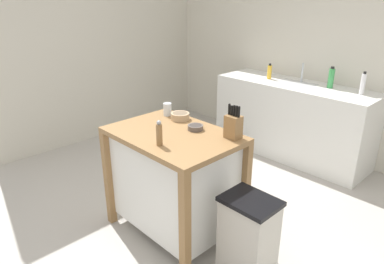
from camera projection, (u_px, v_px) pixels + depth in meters
The scene contains 15 objects.
ground_plane at pixel (176, 244), 2.80m from camera, with size 5.99×5.99×0.00m, color #ADA8A0.
wall_back at pixel (340, 47), 3.92m from camera, with size 4.99×0.10×2.60m, color beige.
wall_left at pixel (102, 39), 4.59m from camera, with size 0.10×3.08×2.60m, color beige.
kitchen_island at pixel (174, 178), 2.79m from camera, with size 1.00×0.70×0.88m.
knife_block at pixel (233, 126), 2.52m from camera, with size 0.11×0.09×0.25m.
bowl_stoneware_deep at pixel (195, 127), 2.70m from camera, with size 0.12×0.12×0.04m.
bowl_ceramic_small at pixel (180, 116), 2.91m from camera, with size 0.16×0.16×0.06m.
drinking_cup at pixel (167, 109), 3.00m from camera, with size 0.07×0.07×0.11m.
pepper_grinder at pixel (159, 134), 2.40m from camera, with size 0.04×0.04×0.18m.
trash_bin at pixel (248, 239), 2.37m from camera, with size 0.36×0.28×0.63m.
sink_counter at pixel (291, 120), 4.21m from camera, with size 1.87×0.60×0.89m.
sink_faucet at pixel (302, 72), 4.10m from camera, with size 0.02×0.02×0.22m.
bottle_spray_cleaner at pixel (363, 84), 3.58m from camera, with size 0.05×0.05×0.24m.
bottle_hand_soap at pixel (331, 78), 3.83m from camera, with size 0.06×0.06×0.24m.
bottle_dish_soap at pixel (269, 72), 4.24m from camera, with size 0.05×0.05×0.19m.
Camera 1 is at (1.72, -1.49, 1.87)m, focal length 32.75 mm.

